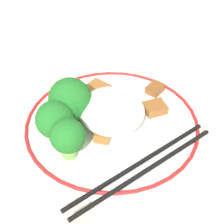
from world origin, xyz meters
The scene contains 11 objects.
ground_plane centered at (0.00, 0.00, 0.00)m, with size 3.00×3.00×0.00m, color beige.
plate centered at (0.00, 0.00, 0.01)m, with size 0.23×0.23×0.02m.
rice_mound centered at (0.00, 0.00, 0.04)m, with size 0.08×0.08×0.04m.
broccoli_back_left centered at (0.04, 0.03, 0.05)m, with size 0.05×0.05×0.06m.
broccoli_back_center centered at (0.03, 0.07, 0.05)m, with size 0.05×0.05×0.06m.
broccoli_back_right centered at (0.00, 0.07, 0.05)m, with size 0.04×0.04×0.05m.
meat_near_front centered at (0.06, -0.03, 0.02)m, with size 0.03×0.04×0.01m.
meat_near_left centered at (-0.03, -0.06, 0.02)m, with size 0.03×0.04×0.01m.
meat_near_right centered at (-0.01, 0.02, 0.02)m, with size 0.03×0.04×0.01m.
meat_near_back centered at (0.00, -0.09, 0.02)m, with size 0.02×0.03×0.01m.
chopsticks centered at (-0.08, 0.03, 0.02)m, with size 0.05×0.21×0.01m.
Camera 1 is at (-0.24, 0.26, 0.35)m, focal length 60.00 mm.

